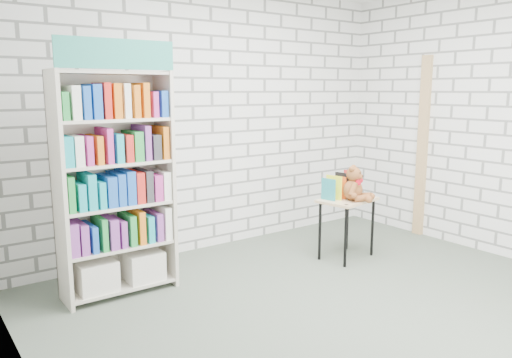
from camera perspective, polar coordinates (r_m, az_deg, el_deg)
ground at (r=4.17m, az=10.07°, el=-14.26°), size 4.50×4.50×0.00m
room_shell at (r=3.80m, az=10.92°, el=11.04°), size 4.52×4.02×2.81m
bookshelf at (r=4.29m, az=-15.80°, el=-0.40°), size 0.93×0.36×2.10m
display_table at (r=5.17m, az=10.38°, el=-3.16°), size 0.64×0.49×0.62m
table_books at (r=5.18m, az=9.60°, el=-0.77°), size 0.43×0.24×0.24m
teddy_bear at (r=5.07m, az=11.27°, el=-0.83°), size 0.34×0.33×0.35m
door_trim at (r=6.17m, az=18.48°, el=3.48°), size 0.05×0.12×2.10m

